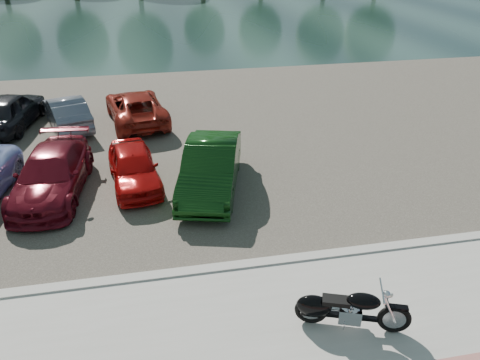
# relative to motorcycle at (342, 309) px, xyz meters

# --- Properties ---
(ground) EXTENTS (200.00, 200.00, 0.00)m
(ground) POSITION_rel_motorcycle_xyz_m (-0.74, 0.31, -0.56)
(ground) COLOR #595447
(ground) RESTS_ON ground
(promenade) EXTENTS (60.00, 6.00, 0.10)m
(promenade) POSITION_rel_motorcycle_xyz_m (-0.74, -0.69, -0.51)
(promenade) COLOR #A7A49D
(promenade) RESTS_ON ground
(kerb) EXTENTS (60.00, 0.30, 0.14)m
(kerb) POSITION_rel_motorcycle_xyz_m (-0.74, 2.31, -0.49)
(kerb) COLOR #A7A49D
(kerb) RESTS_ON ground
(parking_lot) EXTENTS (60.00, 18.00, 0.04)m
(parking_lot) POSITION_rel_motorcycle_xyz_m (-0.74, 11.31, -0.54)
(parking_lot) COLOR #3C3831
(parking_lot) RESTS_ON ground
(river) EXTENTS (120.00, 40.00, 0.00)m
(river) POSITION_rel_motorcycle_xyz_m (-0.74, 40.31, -0.56)
(river) COLOR #1A2F2E
(river) RESTS_ON ground
(motorcycle) EXTENTS (2.25, 1.07, 1.05)m
(motorcycle) POSITION_rel_motorcycle_xyz_m (0.00, 0.00, 0.00)
(motorcycle) COLOR black
(motorcycle) RESTS_ON promenade
(car_3) EXTENTS (2.30, 4.80, 1.35)m
(car_3) POSITION_rel_motorcycle_xyz_m (-6.62, 6.97, 0.15)
(car_3) COLOR #5B0D18
(car_3) RESTS_ON parking_lot
(car_4) EXTENTS (1.93, 3.77, 1.23)m
(car_4) POSITION_rel_motorcycle_xyz_m (-4.16, 7.11, 0.09)
(car_4) COLOR #B00C0B
(car_4) RESTS_ON parking_lot
(car_5) EXTENTS (2.69, 4.82, 1.51)m
(car_5) POSITION_rel_motorcycle_xyz_m (-1.79, 6.33, 0.23)
(car_5) COLOR #0E330F
(car_5) RESTS_ON parking_lot
(car_8) EXTENTS (2.50, 4.61, 1.49)m
(car_8) POSITION_rel_motorcycle_xyz_m (-9.19, 13.02, 0.22)
(car_8) COLOR black
(car_8) RESTS_ON parking_lot
(car_9) EXTENTS (2.50, 4.12, 1.28)m
(car_9) POSITION_rel_motorcycle_xyz_m (-6.89, 12.66, 0.12)
(car_9) COLOR slate
(car_9) RESTS_ON parking_lot
(car_10) EXTENTS (2.90, 4.96, 1.30)m
(car_10) POSITION_rel_motorcycle_xyz_m (-4.10, 12.74, 0.13)
(car_10) COLOR maroon
(car_10) RESTS_ON parking_lot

